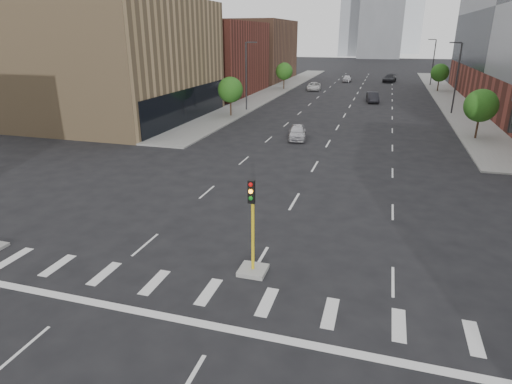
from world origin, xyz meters
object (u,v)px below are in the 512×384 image
at_px(median_traffic_signal, 253,253).
at_px(car_far_left, 314,86).
at_px(car_deep_right, 390,78).
at_px(car_distant, 347,78).
at_px(car_near_left, 297,132).
at_px(car_mid_right, 373,97).

height_order(median_traffic_signal, car_far_left, median_traffic_signal).
bearing_deg(car_deep_right, car_far_left, -116.28).
xyz_separation_m(car_deep_right, car_distant, (-9.08, -1.90, -0.08)).
height_order(car_near_left, car_mid_right, car_mid_right).
bearing_deg(car_near_left, car_distant, 80.80).
relative_size(median_traffic_signal, car_near_left, 1.03).
bearing_deg(car_near_left, median_traffic_signal, -92.43).
height_order(car_far_left, car_deep_right, car_deep_right).
height_order(car_mid_right, car_deep_right, car_deep_right).
bearing_deg(median_traffic_signal, car_distant, 92.53).
distance_m(car_far_left, car_deep_right, 23.30).
distance_m(car_near_left, car_deep_right, 60.22).
height_order(median_traffic_signal, car_distant, median_traffic_signal).
distance_m(car_far_left, car_distant, 17.56).
bearing_deg(median_traffic_signal, car_mid_right, 86.82).
bearing_deg(car_deep_right, car_mid_right, -84.57).
height_order(car_mid_right, car_distant, car_mid_right).
bearing_deg(car_far_left, car_mid_right, -53.90).
relative_size(car_far_left, car_deep_right, 0.90).
bearing_deg(car_far_left, car_near_left, -88.20).
distance_m(median_traffic_signal, car_deep_right, 85.78).
xyz_separation_m(car_far_left, car_deep_right, (13.71, 18.85, 0.11)).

